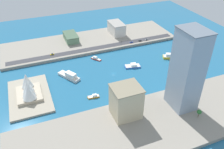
% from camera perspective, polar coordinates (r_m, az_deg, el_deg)
% --- Properties ---
extents(ground_plane, '(440.00, 440.00, 0.00)m').
position_cam_1_polar(ground_plane, '(268.10, 0.35, 0.24)').
color(ground_plane, '#23668E').
extents(quay_west, '(70.00, 240.00, 3.40)m').
position_cam_1_polar(quay_west, '(207.31, 9.61, -11.77)').
color(quay_west, gray).
rests_on(quay_west, ground_plane).
extents(quay_east, '(70.00, 240.00, 3.40)m').
position_cam_1_polar(quay_east, '(338.91, -5.22, 8.03)').
color(quay_east, gray).
rests_on(quay_east, ground_plane).
extents(peninsula_point, '(64.07, 39.30, 2.00)m').
position_cam_1_polar(peninsula_point, '(247.86, -19.36, -4.90)').
color(peninsula_point, '#A89E89').
rests_on(peninsula_point, ground_plane).
extents(road_strip, '(9.90, 228.00, 0.15)m').
position_cam_1_polar(road_strip, '(315.95, -3.83, 6.45)').
color(road_strip, '#38383D').
rests_on(road_strip, quay_east).
extents(catamaran_blue, '(12.19, 20.07, 4.20)m').
position_cam_1_polar(catamaran_blue, '(280.55, 5.06, 2.12)').
color(catamaran_blue, blue).
rests_on(catamaran_blue, ground_plane).
extents(water_taxi_orange, '(5.09, 12.48, 3.36)m').
position_cam_1_polar(water_taxi_orange, '(233.70, -4.50, -5.33)').
color(water_taxi_orange, orange).
rests_on(water_taxi_orange, ground_plane).
extents(ferry_yellow_fast, '(15.79, 22.00, 6.30)m').
position_cam_1_polar(ferry_yellow_fast, '(306.50, 14.15, 4.28)').
color(ferry_yellow_fast, yellow).
rests_on(ferry_yellow_fast, ground_plane).
extents(tugboat_red, '(12.93, 11.10, 3.76)m').
position_cam_1_polar(tugboat_red, '(295.45, -3.95, 3.89)').
color(tugboat_red, red).
rests_on(tugboat_red, ground_plane).
extents(ferry_white_commuter, '(28.26, 21.10, 7.32)m').
position_cam_1_polar(ferry_white_commuter, '(263.87, -10.34, -0.29)').
color(ferry_white_commuter, silver).
rests_on(ferry_white_commuter, ground_plane).
extents(terminal_long_green, '(31.84, 17.20, 9.31)m').
position_cam_1_polar(terminal_long_green, '(339.96, -9.98, 8.93)').
color(terminal_long_green, slate).
rests_on(terminal_long_green, quay_east).
extents(office_block_beige, '(21.97, 24.39, 29.64)m').
position_cam_1_polar(office_block_beige, '(200.87, 3.42, -6.57)').
color(office_block_beige, '#C6B793').
rests_on(office_block_beige, quay_west).
extents(tower_tall_glass, '(25.72, 20.45, 74.60)m').
position_cam_1_polar(tower_tall_glass, '(207.84, 17.74, 0.88)').
color(tower_tall_glass, '#8C9EB2').
rests_on(tower_tall_glass, quay_west).
extents(hotel_broad_white, '(31.41, 18.45, 16.80)m').
position_cam_1_polar(hotel_broad_white, '(355.11, 1.08, 11.20)').
color(hotel_broad_white, silver).
rests_on(hotel_broad_white, quay_east).
extents(hatchback_blue, '(2.01, 4.30, 1.56)m').
position_cam_1_polar(hatchback_blue, '(330.25, 4.75, 7.84)').
color(hatchback_blue, black).
rests_on(hatchback_blue, road_strip).
extents(taxi_yellow_cab, '(2.03, 5.00, 1.65)m').
position_cam_1_polar(taxi_yellow_cab, '(307.83, -14.35, 4.81)').
color(taxi_yellow_cab, black).
rests_on(taxi_yellow_cab, road_strip).
extents(suv_black, '(2.09, 4.52, 1.54)m').
position_cam_1_polar(suv_black, '(335.83, 6.80, 8.17)').
color(suv_black, black).
rests_on(suv_black, road_strip).
extents(sedan_silver, '(1.87, 4.67, 1.54)m').
position_cam_1_polar(sedan_silver, '(340.53, 8.44, 8.42)').
color(sedan_silver, black).
rests_on(sedan_silver, road_strip).
extents(traffic_light_waterfront, '(0.36, 0.36, 6.50)m').
position_cam_1_polar(traffic_light_waterfront, '(319.62, 2.31, 7.69)').
color(traffic_light_waterfront, black).
rests_on(traffic_light_waterfront, quay_east).
extents(opera_landmark, '(35.50, 23.54, 19.07)m').
position_cam_1_polar(opera_landmark, '(242.29, -19.75, -3.25)').
color(opera_landmark, '#BCAD93').
rests_on(opera_landmark, peninsula_point).
extents(park_tree_cluster, '(18.12, 11.82, 9.62)m').
position_cam_1_polar(park_tree_cluster, '(219.39, 17.88, -7.27)').
color(park_tree_cluster, brown).
rests_on(park_tree_cluster, quay_west).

